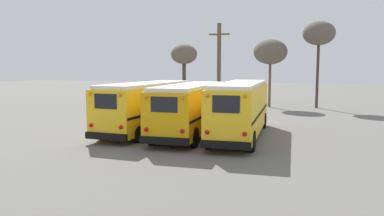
{
  "coord_description": "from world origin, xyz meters",
  "views": [
    {
      "loc": [
        7.08,
        -21.63,
        4.1
      ],
      "look_at": [
        0.0,
        0.04,
        1.62
      ],
      "focal_mm": 35.0,
      "sensor_mm": 36.0,
      "label": 1
    }
  ],
  "objects_px": {
    "utility_pole": "(219,68)",
    "school_bus_1": "(191,107)",
    "bare_tree_2": "(319,34)",
    "bare_tree_0": "(270,52)",
    "school_bus_2": "(241,107)",
    "bare_tree_1": "(184,55)",
    "school_bus_0": "(148,105)"
  },
  "relations": [
    {
      "from": "utility_pole",
      "to": "school_bus_1",
      "type": "bearing_deg",
      "value": -85.22
    },
    {
      "from": "utility_pole",
      "to": "bare_tree_2",
      "type": "bearing_deg",
      "value": 43.99
    },
    {
      "from": "bare_tree_0",
      "to": "bare_tree_2",
      "type": "xyz_separation_m",
      "value": [
        4.67,
        0.5,
        1.75
      ]
    },
    {
      "from": "bare_tree_0",
      "to": "bare_tree_2",
      "type": "relative_size",
      "value": 0.8
    },
    {
      "from": "school_bus_2",
      "to": "utility_pole",
      "type": "distance_m",
      "value": 11.19
    },
    {
      "from": "school_bus_2",
      "to": "bare_tree_0",
      "type": "xyz_separation_m",
      "value": [
        -0.32,
        17.69,
        3.9
      ]
    },
    {
      "from": "bare_tree_1",
      "to": "school_bus_1",
      "type": "bearing_deg",
      "value": -69.18
    },
    {
      "from": "school_bus_0",
      "to": "utility_pole",
      "type": "relative_size",
      "value": 1.25
    },
    {
      "from": "bare_tree_0",
      "to": "bare_tree_1",
      "type": "bearing_deg",
      "value": -164.05
    },
    {
      "from": "school_bus_2",
      "to": "bare_tree_2",
      "type": "xyz_separation_m",
      "value": [
        4.35,
        18.19,
        5.65
      ]
    },
    {
      "from": "utility_pole",
      "to": "bare_tree_1",
      "type": "xyz_separation_m",
      "value": [
        -4.98,
        5.02,
        1.28
      ]
    },
    {
      "from": "school_bus_1",
      "to": "utility_pole",
      "type": "height_order",
      "value": "utility_pole"
    },
    {
      "from": "school_bus_1",
      "to": "school_bus_2",
      "type": "bearing_deg",
      "value": 2.56
    },
    {
      "from": "school_bus_1",
      "to": "bare_tree_0",
      "type": "relative_size",
      "value": 1.45
    },
    {
      "from": "bare_tree_2",
      "to": "bare_tree_1",
      "type": "bearing_deg",
      "value": -167.46
    },
    {
      "from": "school_bus_0",
      "to": "bare_tree_1",
      "type": "distance_m",
      "value": 15.83
    },
    {
      "from": "school_bus_2",
      "to": "bare_tree_1",
      "type": "distance_m",
      "value": 18.0
    },
    {
      "from": "school_bus_0",
      "to": "bare_tree_0",
      "type": "height_order",
      "value": "bare_tree_0"
    },
    {
      "from": "school_bus_0",
      "to": "bare_tree_2",
      "type": "relative_size",
      "value": 1.13
    },
    {
      "from": "bare_tree_2",
      "to": "school_bus_0",
      "type": "bearing_deg",
      "value": -119.91
    },
    {
      "from": "school_bus_2",
      "to": "bare_tree_0",
      "type": "bearing_deg",
      "value": 91.05
    },
    {
      "from": "school_bus_0",
      "to": "utility_pole",
      "type": "bearing_deg",
      "value": 77.96
    },
    {
      "from": "school_bus_0",
      "to": "school_bus_1",
      "type": "distance_m",
      "value": 3.04
    },
    {
      "from": "utility_pole",
      "to": "bare_tree_0",
      "type": "relative_size",
      "value": 1.13
    },
    {
      "from": "school_bus_1",
      "to": "bare_tree_1",
      "type": "xyz_separation_m",
      "value": [
        -5.85,
        15.38,
        3.65
      ]
    },
    {
      "from": "bare_tree_0",
      "to": "bare_tree_2",
      "type": "bearing_deg",
      "value": 6.07
    },
    {
      "from": "school_bus_0",
      "to": "utility_pole",
      "type": "height_order",
      "value": "utility_pole"
    },
    {
      "from": "utility_pole",
      "to": "bare_tree_0",
      "type": "xyz_separation_m",
      "value": [
        3.57,
        7.46,
        1.6
      ]
    },
    {
      "from": "school_bus_0",
      "to": "utility_pole",
      "type": "xyz_separation_m",
      "value": [
        2.16,
        10.13,
        2.36
      ]
    },
    {
      "from": "school_bus_0",
      "to": "bare_tree_1",
      "type": "height_order",
      "value": "bare_tree_1"
    },
    {
      "from": "school_bus_1",
      "to": "bare_tree_2",
      "type": "distance_m",
      "value": 20.56
    },
    {
      "from": "utility_pole",
      "to": "bare_tree_2",
      "type": "relative_size",
      "value": 0.91
    }
  ]
}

